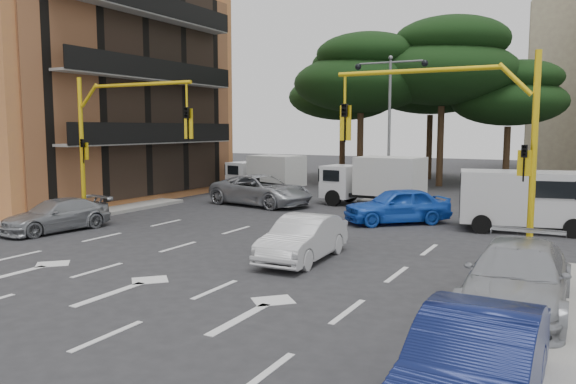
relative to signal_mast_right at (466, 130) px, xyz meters
The scene contains 20 objects.
ground 8.08m from the signal_mast_right, 163.69° to the right, with size 120.00×120.00×0.00m, color #28282B.
median_strip 16.03m from the signal_mast_right, 115.91° to the left, with size 1.40×6.00×0.15m, color gray.
apartment_orange 25.65m from the signal_mast_right, 166.36° to the left, with size 15.19×16.15×13.70m.
pine_left_near 22.98m from the signal_mast_right, 118.29° to the left, with size 9.15×9.15×10.23m.
pine_center 23.13m from the signal_mast_right, 104.66° to the left, with size 9.98×9.98×11.16m.
pine_left_far 27.79m from the signal_mast_right, 119.84° to the left, with size 8.32×8.32×9.30m.
pine_right 24.14m from the signal_mast_right, 94.17° to the left, with size 7.49×7.49×8.37m.
pine_back 28.30m from the signal_mast_right, 106.03° to the left, with size 9.15×9.15×10.23m.
signal_mast_right is the anchor object (origin of this frame).
signal_mast_left 13.61m from the signal_mast_right, behind, with size 5.79×0.37×6.00m.
street_lamp_center 15.65m from the signal_mast_right, 115.91° to the left, with size 4.16×0.36×7.77m.
car_white_hatch 5.63m from the signal_mast_right, 158.43° to the right, with size 1.41×4.04×1.33m, color silver.
car_blue_compact 7.76m from the signal_mast_right, 122.37° to the left, with size 1.76×4.38×1.49m, color blue.
car_silver_wagon 15.28m from the signal_mast_right, behind, with size 1.72×4.22×1.23m, color gray.
car_silver_cross_a 14.45m from the signal_mast_right, 145.22° to the left, with size 2.57×5.57×1.55m, color #A3A5AB.
car_navy_parked 9.57m from the signal_mast_right, 77.89° to the right, with size 1.55×4.44×1.46m, color #0D1645.
car_silver_parked 5.24m from the signal_mast_right, 63.08° to the right, with size 2.07×5.10×1.48m, color #9DA0A5.
van_white 7.19m from the signal_mast_right, 81.14° to the left, with size 2.13×4.70×2.35m, color silver, non-canonical shape.
box_truck_a 18.41m from the signal_mast_right, 138.73° to the left, with size 2.02×4.82×2.37m, color silver, non-canonical shape.
box_truck_b 12.45m from the signal_mast_right, 121.80° to the left, with size 2.16×5.15×2.53m, color silver, non-canonical shape.
Camera 1 is at (9.91, -14.45, 3.94)m, focal length 35.00 mm.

